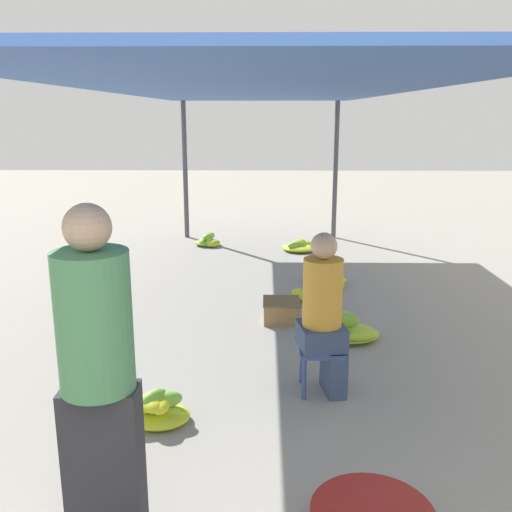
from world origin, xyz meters
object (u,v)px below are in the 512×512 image
(banana_pile_left_1, at_px, (158,409))
(crate_near, at_px, (281,310))
(vendor_seated, at_px, (324,312))
(banana_pile_right_0, at_px, (299,247))
(banana_pile_right_1, at_px, (325,279))
(banana_pile_right_2, at_px, (314,295))
(banana_pile_left_0, at_px, (208,241))
(stool, at_px, (321,355))
(vendor_foreground, at_px, (98,370))
(banana_pile_right_3, at_px, (346,329))

(banana_pile_left_1, bearing_deg, crate_near, 65.89)
(vendor_seated, height_order, banana_pile_right_0, vendor_seated)
(vendor_seated, height_order, crate_near, vendor_seated)
(banana_pile_right_1, bearing_deg, banana_pile_right_2, -106.12)
(banana_pile_left_0, bearing_deg, stool, -74.66)
(banana_pile_right_2, relative_size, crate_near, 1.48)
(banana_pile_right_2, distance_m, crate_near, 0.76)
(banana_pile_left_0, xyz_separation_m, banana_pile_left_1, (0.20, -5.51, 0.04))
(banana_pile_right_0, relative_size, banana_pile_right_1, 1.02)
(stool, xyz_separation_m, banana_pile_right_0, (0.10, 4.69, -0.23))
(banana_pile_left_0, relative_size, banana_pile_right_1, 0.82)
(vendor_foreground, bearing_deg, banana_pile_right_2, 69.53)
(vendor_foreground, relative_size, banana_pile_right_3, 2.77)
(banana_pile_right_3, bearing_deg, vendor_foreground, -121.34)
(stool, relative_size, banana_pile_left_0, 0.82)
(banana_pile_right_2, bearing_deg, vendor_foreground, -110.47)
(banana_pile_left_1, distance_m, banana_pile_right_1, 3.71)
(banana_pile_left_0, height_order, banana_pile_left_1, banana_pile_left_1)
(stool, distance_m, vendor_seated, 0.35)
(banana_pile_left_1, xyz_separation_m, crate_near, (0.92, 2.06, 0.00))
(vendor_seated, height_order, banana_pile_right_1, vendor_seated)
(banana_pile_left_1, xyz_separation_m, banana_pile_right_0, (1.28, 5.19, -0.04))
(vendor_foreground, xyz_separation_m, stool, (1.26, 1.54, -0.60))
(banana_pile_right_1, xyz_separation_m, crate_near, (-0.60, -1.32, 0.04))
(vendor_seated, xyz_separation_m, banana_pile_right_0, (0.08, 4.69, -0.59))
(banana_pile_right_1, relative_size, crate_near, 1.44)
(banana_pile_right_2, bearing_deg, banana_pile_right_3, -79.18)
(banana_pile_right_0, bearing_deg, vendor_seated, -90.99)
(banana_pile_right_1, bearing_deg, banana_pile_right_0, 97.51)
(banana_pile_right_2, bearing_deg, banana_pile_left_0, 118.33)
(banana_pile_left_0, relative_size, banana_pile_right_2, 0.80)
(vendor_seated, bearing_deg, vendor_foreground, -129.72)
(banana_pile_left_0, distance_m, banana_pile_right_1, 2.73)
(banana_pile_left_0, height_order, banana_pile_right_0, banana_pile_left_0)
(banana_pile_right_3, bearing_deg, crate_near, 143.05)
(banana_pile_right_3, relative_size, crate_near, 1.62)
(stool, height_order, banana_pile_left_0, stool)
(vendor_seated, relative_size, banana_pile_right_0, 2.26)
(vendor_seated, distance_m, banana_pile_right_0, 4.73)
(banana_pile_left_1, height_order, banana_pile_right_3, banana_pile_right_3)
(vendor_foreground, xyz_separation_m, banana_pile_right_3, (1.61, 2.64, -0.81))
(vendor_foreground, distance_m, vendor_seated, 2.01)
(banana_pile_right_0, relative_size, crate_near, 1.46)
(stool, height_order, banana_pile_right_0, stool)
(banana_pile_right_1, xyz_separation_m, banana_pile_right_3, (0.01, -1.78, 0.02))
(banana_pile_right_1, distance_m, banana_pile_right_2, 0.71)
(banana_pile_right_2, height_order, crate_near, crate_near)
(stool, distance_m, banana_pile_left_0, 5.21)
(banana_pile_left_1, height_order, banana_pile_right_1, banana_pile_left_1)
(vendor_foreground, xyz_separation_m, banana_pile_left_0, (-0.12, 6.55, -0.82))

